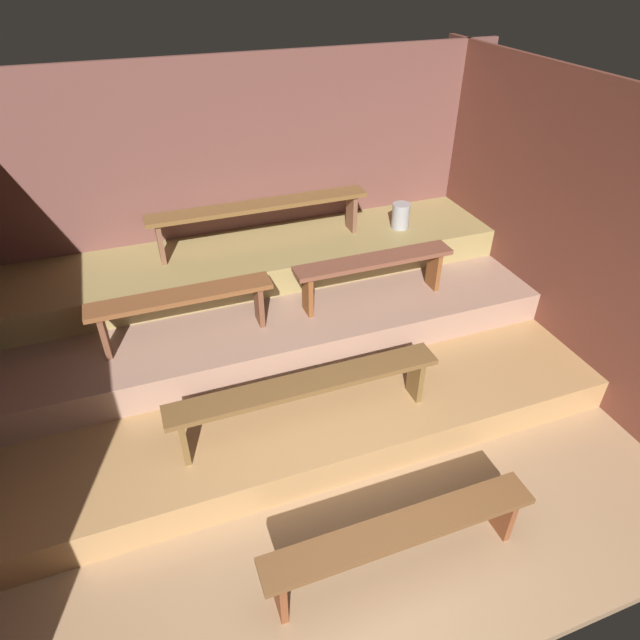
{
  "coord_description": "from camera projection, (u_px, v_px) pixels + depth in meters",
  "views": [
    {
      "loc": [
        -1.19,
        -1.45,
        3.71
      ],
      "look_at": [
        0.29,
        2.57,
        0.68
      ],
      "focal_mm": 30.39,
      "sensor_mm": 36.0,
      "label": 1
    }
  ],
  "objects": [
    {
      "name": "ground",
      "position": [
        308.0,
        411.0,
        5.24
      ],
      "size": [
        6.12,
        5.05,
        0.08
      ],
      "primitive_type": "cube",
      "color": "#987553"
    },
    {
      "name": "bench_floor_center",
      "position": [
        401.0,
        535.0,
        3.68
      ],
      "size": [
        1.98,
        0.26,
        0.48
      ],
      "color": "brown",
      "rests_on": "ground"
    },
    {
      "name": "pail_upper",
      "position": [
        401.0,
        216.0,
        6.21
      ],
      "size": [
        0.2,
        0.2,
        0.29
      ],
      "primitive_type": "cylinder",
      "color": "gray",
      "rests_on": "platform_upper"
    },
    {
      "name": "platform_upper",
      "position": [
        260.0,
        261.0,
        5.97
      ],
      "size": [
        5.32,
        1.07,
        0.32
      ],
      "primitive_type": "cube",
      "color": "olive",
      "rests_on": "platform_middle"
    },
    {
      "name": "bench_lower_center",
      "position": [
        306.0,
        389.0,
        4.39
      ],
      "size": [
        2.28,
        0.26,
        0.48
      ],
      "color": "brown",
      "rests_on": "platform_lower"
    },
    {
      "name": "platform_lower",
      "position": [
        289.0,
        359.0,
        5.57
      ],
      "size": [
        5.32,
        3.08,
        0.32
      ],
      "primitive_type": "cube",
      "color": "#A17749",
      "rests_on": "ground"
    },
    {
      "name": "platform_middle",
      "position": [
        273.0,
        306.0,
        5.81
      ],
      "size": [
        5.32,
        1.99,
        0.32
      ],
      "primitive_type": "cube",
      "color": "#987360",
      "rests_on": "platform_lower"
    },
    {
      "name": "wall_right",
      "position": [
        571.0,
        234.0,
        5.17
      ],
      "size": [
        0.06,
        5.05,
        2.8
      ],
      "primitive_type": "cube",
      "color": "brown",
      "rests_on": "ground"
    },
    {
      "name": "bench_middle_right",
      "position": [
        374.0,
        267.0,
        5.41
      ],
      "size": [
        1.65,
        0.26,
        0.48
      ],
      "color": "brown",
      "rests_on": "platform_middle"
    },
    {
      "name": "wall_back",
      "position": [
        243.0,
        190.0,
        6.06
      ],
      "size": [
        6.12,
        0.06,
        2.8
      ],
      "primitive_type": "cube",
      "color": "brown",
      "rests_on": "ground"
    },
    {
      "name": "bench_middle_left",
      "position": [
        182.0,
        303.0,
        4.88
      ],
      "size": [
        1.65,
        0.26,
        0.48
      ],
      "color": "brown",
      "rests_on": "platform_middle"
    },
    {
      "name": "bench_upper_center",
      "position": [
        260.0,
        211.0,
        5.72
      ],
      "size": [
        2.36,
        0.26,
        0.48
      ],
      "color": "brown",
      "rests_on": "platform_upper"
    }
  ]
}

